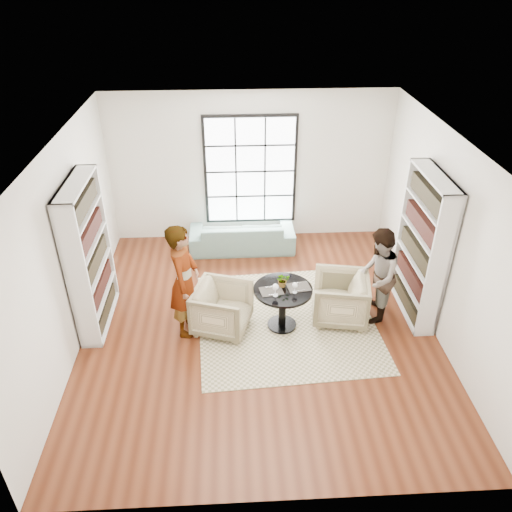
{
  "coord_description": "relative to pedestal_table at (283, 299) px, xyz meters",
  "views": [
    {
      "loc": [
        -0.38,
        -6.23,
        5.15
      ],
      "look_at": [
        -0.03,
        0.4,
        1.06
      ],
      "focal_mm": 35.0,
      "sensor_mm": 36.0,
      "label": 1
    }
  ],
  "objects": [
    {
      "name": "armchair_left",
      "position": [
        -0.94,
        0.01,
        -0.15
      ],
      "size": [
        1.05,
        1.03,
        0.77
      ],
      "primitive_type": "imported",
      "rotation": [
        0.0,
        0.0,
        1.27
      ],
      "color": "tan",
      "rests_on": "ground"
    },
    {
      "name": "person_right",
      "position": [
        1.49,
        0.16,
        0.27
      ],
      "size": [
        0.82,
        0.93,
        1.6
      ],
      "primitive_type": "imported",
      "rotation": [
        0.0,
        0.0,
        -1.9
      ],
      "color": "gray",
      "rests_on": "ground"
    },
    {
      "name": "rug",
      "position": [
        0.08,
        0.11,
        -0.52
      ],
      "size": [
        2.98,
        2.98,
        0.01
      ],
      "primitive_type": "cube",
      "rotation": [
        0.0,
        0.0,
        0.06
      ],
      "color": "#C6B594",
      "rests_on": "ground"
    },
    {
      "name": "ground",
      "position": [
        -0.36,
        0.03,
        -0.53
      ],
      "size": [
        6.0,
        6.0,
        0.0
      ],
      "primitive_type": "plane",
      "color": "#602C16"
    },
    {
      "name": "armchair_right",
      "position": [
        0.94,
        0.16,
        -0.13
      ],
      "size": [
        1.0,
        0.98,
        0.79
      ],
      "primitive_type": "imported",
      "rotation": [
        0.0,
        0.0,
        -1.75
      ],
      "color": "tan",
      "rests_on": "ground"
    },
    {
      "name": "placemat_left",
      "position": [
        -0.18,
        -0.06,
        0.2
      ],
      "size": [
        0.38,
        0.31,
        0.01
      ],
      "primitive_type": "cube",
      "rotation": [
        0.0,
        0.0,
        0.17
      ],
      "color": "#292623",
      "rests_on": "pedestal_table"
    },
    {
      "name": "placemat_right",
      "position": [
        0.24,
        0.02,
        0.2
      ],
      "size": [
        0.38,
        0.31,
        0.01
      ],
      "primitive_type": "cube",
      "rotation": [
        0.0,
        0.0,
        0.17
      ],
      "color": "#292623",
      "rests_on": "pedestal_table"
    },
    {
      "name": "flower_centerpiece",
      "position": [
        -0.0,
        0.07,
        0.31
      ],
      "size": [
        0.23,
        0.21,
        0.23
      ],
      "primitive_type": "imported",
      "rotation": [
        0.0,
        0.0,
        0.18
      ],
      "color": "gray",
      "rests_on": "pedestal_table"
    },
    {
      "name": "pedestal_table",
      "position": [
        0.0,
        0.0,
        0.0
      ],
      "size": [
        0.91,
        0.91,
        0.73
      ],
      "rotation": [
        0.0,
        0.0,
        0.17
      ],
      "color": "black",
      "rests_on": "ground"
    },
    {
      "name": "room_shell",
      "position": [
        -0.36,
        0.57,
        0.73
      ],
      "size": [
        6.0,
        6.01,
        6.0
      ],
      "color": "silver",
      "rests_on": "ground"
    },
    {
      "name": "wine_glass_left",
      "position": [
        -0.13,
        -0.17,
        0.35
      ],
      "size": [
        0.09,
        0.09,
        0.21
      ],
      "color": "silver",
      "rests_on": "pedestal_table"
    },
    {
      "name": "cutlery_left",
      "position": [
        -0.18,
        -0.06,
        0.21
      ],
      "size": [
        0.18,
        0.24,
        0.01
      ],
      "primitive_type": null,
      "rotation": [
        0.0,
        0.0,
        0.17
      ],
      "color": "silver",
      "rests_on": "placemat_left"
    },
    {
      "name": "wine_glass_right",
      "position": [
        0.16,
        -0.11,
        0.33
      ],
      "size": [
        0.08,
        0.08,
        0.18
      ],
      "color": "silver",
      "rests_on": "pedestal_table"
    },
    {
      "name": "sofa",
      "position": [
        -0.56,
        2.48,
        -0.23
      ],
      "size": [
        2.07,
        0.82,
        0.6
      ],
      "primitive_type": "imported",
      "rotation": [
        0.0,
        0.0,
        3.15
      ],
      "color": "slate",
      "rests_on": "ground"
    },
    {
      "name": "person_left",
      "position": [
        -1.49,
        0.01,
        0.4
      ],
      "size": [
        0.53,
        0.73,
        1.85
      ],
      "primitive_type": "imported",
      "rotation": [
        0.0,
        0.0,
        1.43
      ],
      "color": "gray",
      "rests_on": "ground"
    },
    {
      "name": "cutlery_right",
      "position": [
        0.24,
        0.02,
        0.21
      ],
      "size": [
        0.18,
        0.24,
        0.01
      ],
      "primitive_type": null,
      "rotation": [
        0.0,
        0.0,
        0.17
      ],
      "color": "silver",
      "rests_on": "placemat_right"
    }
  ]
}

